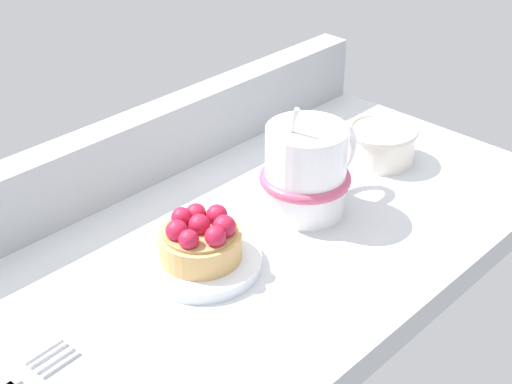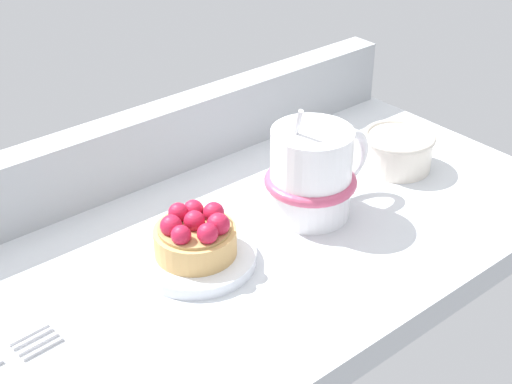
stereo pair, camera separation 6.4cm
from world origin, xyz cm
name	(u,v)px [view 1 (the left image)]	position (x,y,z in cm)	size (l,w,h in cm)	color
ground_plane	(231,261)	(0.00, 0.00, -1.48)	(70.97, 35.11, 2.96)	silver
window_rail_back	(122,156)	(0.00, 15.80, 3.80)	(69.55, 3.51, 7.59)	#9EA3A8
dessert_plate	(202,262)	(-3.70, -0.13, 0.52)	(10.92, 10.92, 1.12)	silver
raspberry_tart	(201,239)	(-3.69, -0.15, 3.03)	(7.43, 7.43, 4.50)	tan
coffee_mug	(307,170)	(10.05, -0.59, 4.48)	(12.48, 9.12, 11.94)	white
sugar_bowl	(378,141)	(23.59, 0.50, 2.17)	(7.88, 7.88, 4.07)	silver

